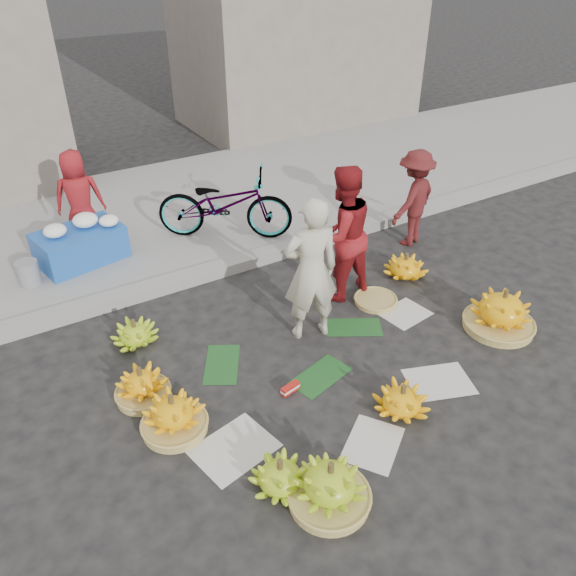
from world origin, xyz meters
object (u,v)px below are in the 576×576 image
banana_bunch_0 (173,415)px  banana_bunch_4 (502,311)px  bicycle (225,204)px  vendor_cream (311,271)px  flower_table (81,243)px

banana_bunch_0 → banana_bunch_4: banana_bunch_4 is taller
bicycle → vendor_cream: bearing=-149.3°
banana_bunch_4 → flower_table: bearing=134.3°
banana_bunch_0 → bicycle: 3.67m
bicycle → banana_bunch_4: bearing=-118.9°
banana_bunch_0 → bicycle: (2.01, 3.04, 0.45)m
banana_bunch_4 → banana_bunch_0: bearing=173.0°
vendor_cream → flower_table: size_ratio=1.39×
banana_bunch_4 → flower_table: (-3.77, 3.86, 0.15)m
banana_bunch_0 → bicycle: size_ratio=0.34×
vendor_cream → bicycle: vendor_cream is taller
flower_table → banana_bunch_4: bearing=-57.7°
banana_bunch_0 → bicycle: bicycle is taller
banana_bunch_0 → flower_table: (0.04, 3.39, 0.20)m
flower_table → vendor_cream: bearing=-68.9°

